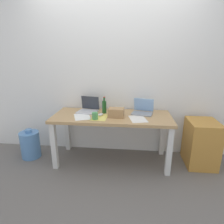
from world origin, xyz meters
name	(u,v)px	position (x,y,z in m)	size (l,w,h in m)	color
ground_plane	(112,160)	(0.00, 0.00, 0.00)	(8.00, 8.00, 0.00)	slate
back_wall	(115,72)	(0.00, 0.40, 1.30)	(5.20, 0.08, 2.60)	white
desk	(112,122)	(0.00, 0.00, 0.62)	(1.67, 0.68, 0.72)	tan
laptop_left	(88,109)	(-0.37, 0.15, 0.77)	(0.32, 0.30, 0.22)	silver
laptop_right	(143,110)	(0.44, 0.13, 0.77)	(0.33, 0.29, 0.21)	gray
beer_bottle	(104,107)	(-0.13, 0.10, 0.82)	(0.06, 0.06, 0.24)	#1E5123
computer_mouse	(101,115)	(-0.16, -0.04, 0.74)	(0.06, 0.10, 0.03)	silver
cardboard_box	(116,113)	(0.06, -0.05, 0.78)	(0.21, 0.15, 0.12)	tan
coffee_mug	(95,116)	(-0.21, -0.20, 0.77)	(0.08, 0.08, 0.10)	#4C9E56
paper_sheet_front_left	(82,117)	(-0.41, -0.11, 0.73)	(0.21, 0.30, 0.00)	white
paper_yellow_folder	(100,117)	(-0.16, -0.10, 0.73)	(0.21, 0.30, 0.00)	#F4E06B
paper_sheet_front_right	(138,119)	(0.36, -0.12, 0.73)	(0.21, 0.30, 0.00)	white
water_cooler_jug	(30,144)	(-1.28, -0.02, 0.21)	(0.29, 0.29, 0.46)	#598CC6
filing_cabinet	(201,143)	(1.28, 0.04, 0.33)	(0.40, 0.48, 0.66)	#C68938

